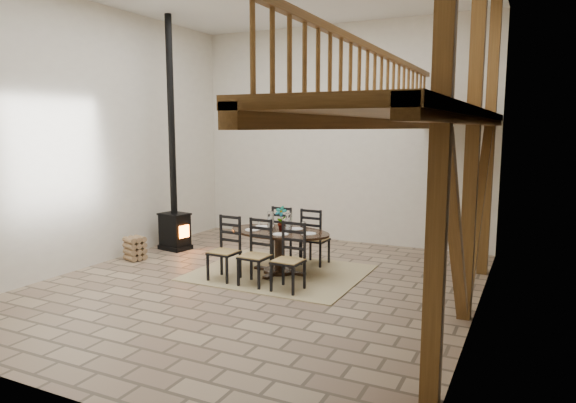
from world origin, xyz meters
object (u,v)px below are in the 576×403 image
at_px(wood_stove, 174,198).
at_px(log_stack, 135,248).
at_px(dining_table, 276,252).
at_px(log_basket, 177,239).

relative_size(wood_stove, log_stack, 10.37).
height_order(dining_table, wood_stove, wood_stove).
bearing_deg(wood_stove, dining_table, -5.49).
relative_size(dining_table, log_stack, 4.58).
distance_m(dining_table, wood_stove, 3.11).
bearing_deg(dining_table, log_basket, 164.88).
xyz_separation_m(dining_table, log_stack, (-3.06, -0.32, -0.19)).
height_order(dining_table, log_basket, dining_table).
distance_m(wood_stove, log_stack, 1.43).
height_order(wood_stove, log_basket, wood_stove).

